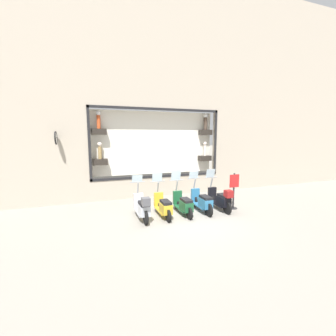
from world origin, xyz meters
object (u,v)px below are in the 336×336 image
scooter_black_0 (221,199)px  scooter_teal_1 (202,202)px  scooter_silver_4 (142,207)px  scooter_green_2 (183,204)px  scooter_yellow_3 (163,206)px  shop_sign_post (234,190)px

scooter_black_0 → scooter_teal_1: 0.83m
scooter_silver_4 → scooter_green_2: bearing=-88.0°
scooter_silver_4 → scooter_yellow_3: bearing=-86.1°
scooter_silver_4 → shop_sign_post: 3.99m
scooter_black_0 → scooter_teal_1: (0.06, 0.83, -0.04)m
scooter_black_0 → scooter_silver_4: size_ratio=1.00×
scooter_green_2 → scooter_silver_4: 1.66m
scooter_teal_1 → scooter_green_2: (-0.00, 0.83, -0.02)m
scooter_silver_4 → scooter_teal_1: bearing=-88.6°
scooter_green_2 → scooter_silver_4: scooter_green_2 is taller
scooter_yellow_3 → scooter_silver_4: size_ratio=0.99×
scooter_black_0 → scooter_yellow_3: scooter_black_0 is taller
scooter_yellow_3 → scooter_silver_4: bearing=93.9°
shop_sign_post → scooter_teal_1: bearing=88.8°
scooter_black_0 → shop_sign_post: size_ratio=1.18×
scooter_black_0 → scooter_green_2: (0.06, 1.66, -0.05)m
scooter_silver_4 → shop_sign_post: scooter_silver_4 is taller
scooter_green_2 → scooter_yellow_3: scooter_green_2 is taller
scooter_black_0 → shop_sign_post: (0.03, -0.65, 0.34)m
scooter_black_0 → scooter_green_2: bearing=88.0°
scooter_black_0 → scooter_silver_4: scooter_black_0 is taller
scooter_teal_1 → shop_sign_post: scooter_teal_1 is taller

